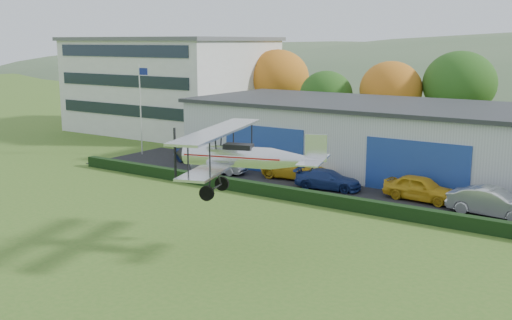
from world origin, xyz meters
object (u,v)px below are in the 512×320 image
Objects in this scene: car_0 at (198,153)px; car_4 at (421,188)px; car_1 at (219,164)px; hangar at (444,142)px; office_block at (172,84)px; flagpole at (141,101)px; car_3 at (328,179)px; biplane at (240,155)px; car_5 at (493,202)px; car_2 at (299,168)px.

car_4 is (19.10, -1.11, -0.04)m from car_0.
car_1 is at bearing 98.00° from car_4.
hangar is 1.97× the size of office_block.
hangar is at bearing 13.51° from flagpole.
hangar is 9.58× the size of car_1.
car_4 is at bearing -83.49° from hangar.
car_0 is 19.14m from car_4.
car_3 is at bearing -6.00° from flagpole.
car_0 is 0.57× the size of biplane.
flagpole is 30.69m from car_5.
office_block is 24.32m from car_1.
car_0 is 9.65m from car_2.
car_3 is at bearing -84.15° from car_0.
office_block is 4.21× the size of car_0.
flagpole is at bearing 90.47° from car_5.
car_3 is (3.21, -1.61, -0.09)m from car_2.
car_4 is at bearing -93.16° from car_3.
flagpole reaches higher than car_0.
car_3 is (19.49, -2.05, -4.07)m from flagpole.
flagpole is 26.38m from biplane.
car_4 is at bearing 56.55° from biplane.
biplane is (5.28, -14.77, 3.95)m from car_2.
car_5 is (20.04, -0.29, 0.13)m from car_1.
car_1 is (18.41, -15.26, -4.47)m from office_block.
hangar is 4.72× the size of biplane.
car_0 reaches higher than car_2.
flagpole reaches higher than car_2.
car_3 is at bearing -98.11° from car_1.
office_block is 4.53× the size of car_3.
flagpole is 1.76× the size of car_3.
car_5 is at bearing 38.65° from biplane.
biplane is at bearing -98.92° from hangar.
car_5 is at bearing -100.24° from car_1.
flagpole is 1.47× the size of car_2.
car_5 is at bearing -81.85° from car_0.
biplane is at bearing -43.55° from office_block.
car_2 is 16.18m from biplane.
hangar is 25.68m from flagpole.
car_2 is (5.98, 1.82, 0.06)m from car_1.
flagpole reaches higher than hangar.
car_4 is at bearing -102.53° from car_2.
car_2 is at bearing 88.96° from car_4.
car_2 is at bearing 86.74° from car_5.
car_5 reaches higher than car_4.
hangar reaches higher than car_3.
car_2 is (-8.61, -6.42, -1.85)m from hangar.
office_block is 37.05m from car_4.
car_4 is 14.92m from biplane.
car_0 is at bearing 52.71° from car_1.
car_1 is at bearing -150.56° from hangar.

